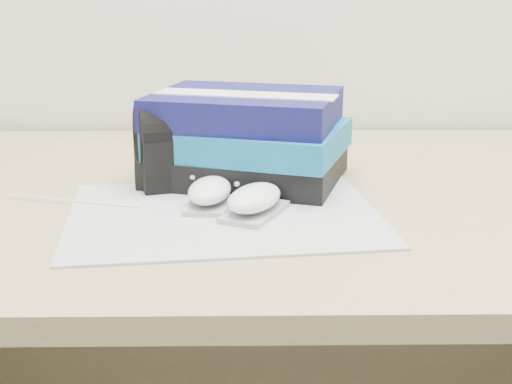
{
  "coord_description": "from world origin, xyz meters",
  "views": [
    {
      "loc": [
        -0.11,
        0.6,
        1.02
      ],
      "look_at": [
        -0.1,
        1.43,
        0.77
      ],
      "focal_mm": 50.0,
      "sensor_mm": 36.0,
      "label": 1
    }
  ],
  "objects_px": {
    "desk": "(316,316)",
    "book_stack": "(248,138)",
    "pouch": "(185,145)",
    "mouse_front": "(254,200)",
    "mouse_rear": "(210,193)"
  },
  "relations": [
    {
      "from": "book_stack",
      "to": "mouse_front",
      "type": "bearing_deg",
      "value": -87.38
    },
    {
      "from": "desk",
      "to": "mouse_rear",
      "type": "xyz_separation_m",
      "value": [
        -0.16,
        -0.15,
        0.26
      ]
    },
    {
      "from": "pouch",
      "to": "desk",
      "type": "bearing_deg",
      "value": 12.72
    },
    {
      "from": "desk",
      "to": "mouse_rear",
      "type": "distance_m",
      "value": 0.34
    },
    {
      "from": "pouch",
      "to": "mouse_front",
      "type": "bearing_deg",
      "value": -55.69
    },
    {
      "from": "mouse_front",
      "to": "book_stack",
      "type": "distance_m",
      "value": 0.18
    },
    {
      "from": "mouse_rear",
      "to": "mouse_front",
      "type": "height_order",
      "value": "mouse_front"
    },
    {
      "from": "mouse_front",
      "to": "mouse_rear",
      "type": "bearing_deg",
      "value": 147.43
    },
    {
      "from": "desk",
      "to": "mouse_front",
      "type": "height_order",
      "value": "mouse_front"
    },
    {
      "from": "desk",
      "to": "mouse_front",
      "type": "relative_size",
      "value": 13.66
    },
    {
      "from": "desk",
      "to": "pouch",
      "type": "height_order",
      "value": "pouch"
    },
    {
      "from": "mouse_rear",
      "to": "desk",
      "type": "bearing_deg",
      "value": 43.6
    },
    {
      "from": "mouse_rear",
      "to": "book_stack",
      "type": "distance_m",
      "value": 0.15
    },
    {
      "from": "mouse_front",
      "to": "pouch",
      "type": "relative_size",
      "value": 0.76
    },
    {
      "from": "desk",
      "to": "book_stack",
      "type": "relative_size",
      "value": 5.02
    }
  ]
}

